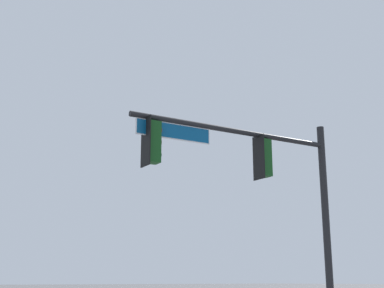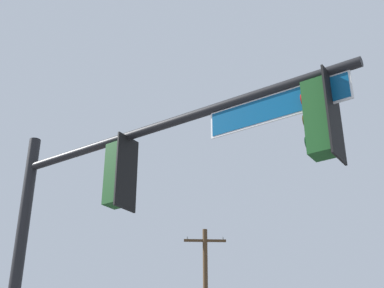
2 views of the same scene
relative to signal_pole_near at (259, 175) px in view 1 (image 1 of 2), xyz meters
The scene contains 1 object.
signal_pole_near is the anchor object (origin of this frame).
Camera 1 is at (4.99, 4.54, 1.39)m, focal length 50.00 mm.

